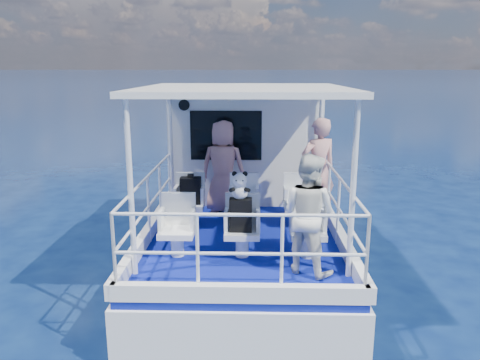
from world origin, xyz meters
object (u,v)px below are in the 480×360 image
(passenger_stbd_aft, at_px, (308,214))
(panda, at_px, (240,185))
(backpack_center, at_px, (241,215))
(passenger_port_fwd, at_px, (223,167))

(passenger_stbd_aft, relative_size, panda, 4.12)
(backpack_center, height_order, panda, panda)
(passenger_port_fwd, xyz_separation_m, backpack_center, (0.36, -2.07, -0.22))
(passenger_stbd_aft, relative_size, backpack_center, 3.36)
(passenger_port_fwd, height_order, passenger_stbd_aft, passenger_port_fwd)
(passenger_port_fwd, xyz_separation_m, passenger_stbd_aft, (1.21, -2.51, -0.06))
(passenger_stbd_aft, height_order, backpack_center, passenger_stbd_aft)
(panda, bearing_deg, backpack_center, 6.18)
(backpack_center, distance_m, panda, 0.41)
(passenger_stbd_aft, height_order, panda, passenger_stbd_aft)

